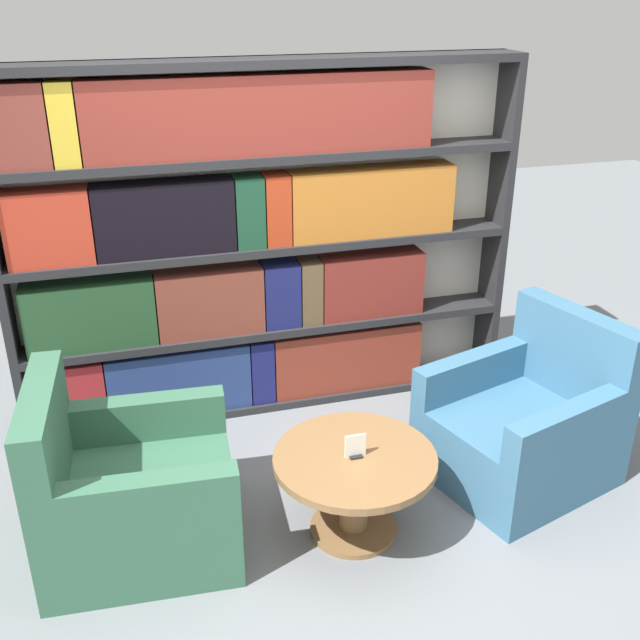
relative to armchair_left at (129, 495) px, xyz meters
name	(u,v)px	position (x,y,z in m)	size (l,w,h in m)	color
ground_plane	(340,549)	(0.97, -0.32, -0.30)	(14.00, 14.00, 0.00)	slate
bookshelf	(249,248)	(0.86, 1.19, 0.78)	(3.12, 0.30, 2.18)	silver
armchair_left	(129,495)	(0.00, 0.00, 0.00)	(0.97, 0.87, 0.92)	#336047
armchair_right	(526,426)	(2.16, 0.01, 0.00)	(1.11, 1.04, 0.92)	#386684
coffee_table	(355,478)	(1.08, -0.20, 0.02)	(0.81, 0.81, 0.46)	brown
table_sign	(355,447)	(1.08, -0.20, 0.20)	(0.11, 0.06, 0.12)	black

